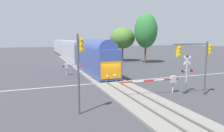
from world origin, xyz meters
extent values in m
plane|color=#3D3D42|center=(0.00, 0.00, 0.00)|extent=(220.00, 220.00, 0.00)
cube|color=beige|center=(0.00, 0.00, 0.00)|extent=(44.00, 0.20, 0.01)
cube|color=gray|center=(0.00, 0.00, 0.09)|extent=(4.40, 80.00, 0.18)
cube|color=#56514C|center=(-0.72, 0.00, 0.25)|extent=(0.10, 80.00, 0.14)
cube|color=#56514C|center=(0.72, 0.00, 0.25)|extent=(0.10, 80.00, 0.14)
cube|color=#384C93|center=(0.00, 7.60, 2.27)|extent=(3.00, 16.35, 3.90)
cube|color=orange|center=(0.00, -0.60, 1.69)|extent=(2.76, 0.08, 2.15)
cylinder|color=#384C93|center=(0.00, 7.60, 4.10)|extent=(2.76, 14.71, 2.76)
sphere|color=#F4F2CC|center=(-0.50, -0.61, 1.00)|extent=(0.24, 0.24, 0.24)
sphere|color=#F4F2CC|center=(0.50, -0.61, 1.00)|extent=(0.24, 0.24, 0.24)
cube|color=#B7BCC6|center=(0.00, 28.03, 2.62)|extent=(3.00, 22.72, 4.60)
cube|color=black|center=(1.51, 28.03, 2.92)|extent=(0.04, 20.45, 0.90)
cube|color=gold|center=(1.52, 28.03, 1.47)|extent=(0.04, 20.90, 0.36)
cube|color=#B7BCC6|center=(0.00, 51.65, 2.62)|extent=(3.00, 22.72, 4.60)
cube|color=black|center=(1.51, 51.65, 2.92)|extent=(0.04, 20.45, 0.90)
cube|color=gold|center=(1.52, 51.65, 1.47)|extent=(0.04, 20.90, 0.36)
cylinder|color=#B7B7BC|center=(4.47, -7.00, 0.55)|extent=(0.14, 0.14, 1.10)
cube|color=#B7B7BC|center=(4.47, -7.00, 1.45)|extent=(0.56, 0.40, 0.70)
sphere|color=black|center=(4.82, -7.00, 1.45)|extent=(0.36, 0.36, 0.36)
cylinder|color=red|center=(3.89, -7.00, 1.46)|extent=(1.17, 0.12, 0.14)
cylinder|color=white|center=(2.72, -7.00, 1.48)|extent=(1.17, 0.12, 0.14)
cylinder|color=red|center=(1.55, -7.00, 1.51)|extent=(1.17, 0.12, 0.14)
cylinder|color=white|center=(0.39, -7.00, 1.53)|extent=(1.17, 0.12, 0.14)
cylinder|color=red|center=(-0.78, -7.00, 1.55)|extent=(1.17, 0.12, 0.14)
sphere|color=red|center=(-1.36, -7.00, 1.56)|extent=(0.14, 0.14, 0.14)
cylinder|color=#B2B2B7|center=(5.78, -7.42, 1.88)|extent=(0.14, 0.14, 3.75)
cube|color=white|center=(5.78, -7.44, 3.40)|extent=(0.98, 0.05, 0.98)
cube|color=white|center=(5.78, -7.44, 3.40)|extent=(0.98, 0.05, 0.98)
cube|color=#B2B2B7|center=(5.78, -7.42, 2.33)|extent=(1.10, 0.08, 0.08)
cylinder|color=black|center=(5.23, -7.52, 2.33)|extent=(0.26, 0.18, 0.26)
cylinder|color=black|center=(6.33, -7.52, 2.33)|extent=(0.26, 0.18, 0.26)
sphere|color=red|center=(5.23, -7.62, 2.33)|extent=(0.20, 0.20, 0.20)
sphere|color=red|center=(6.33, -7.62, 2.33)|extent=(0.20, 0.20, 0.20)
cone|color=black|center=(5.78, -7.42, 3.87)|extent=(0.28, 0.28, 0.22)
cylinder|color=#B7B7BC|center=(-4.47, 7.00, 0.55)|extent=(0.14, 0.14, 1.10)
cube|color=#B7B7BC|center=(-4.47, 7.00, 1.45)|extent=(0.56, 0.40, 0.70)
sphere|color=black|center=(-4.82, 7.00, 1.45)|extent=(0.36, 0.36, 0.36)
cylinder|color=red|center=(-3.96, 7.00, 1.45)|extent=(1.03, 0.12, 0.13)
cylinder|color=white|center=(-2.93, 7.00, 1.46)|extent=(1.03, 0.12, 0.13)
cylinder|color=red|center=(-1.90, 7.00, 1.46)|extent=(1.03, 0.12, 0.13)
cylinder|color=white|center=(-0.87, 7.00, 1.47)|extent=(1.03, 0.12, 0.13)
cylinder|color=red|center=(0.16, 7.00, 1.47)|extent=(1.03, 0.12, 0.13)
sphere|color=red|center=(0.67, 7.00, 1.48)|extent=(0.14, 0.14, 0.14)
cylinder|color=#4C4C51|center=(-5.85, -9.44, 2.99)|extent=(0.16, 0.16, 5.97)
cube|color=gold|center=(-5.57, -9.44, 5.17)|extent=(0.34, 0.26, 1.00)
sphere|color=#262626|center=(-5.57, -9.59, 5.49)|extent=(0.20, 0.20, 0.20)
cylinder|color=gold|center=(-5.57, -9.62, 5.49)|extent=(0.24, 0.10, 0.24)
sphere|color=#262626|center=(-5.57, -9.59, 5.17)|extent=(0.20, 0.20, 0.20)
cylinder|color=gold|center=(-5.57, -9.62, 5.17)|extent=(0.24, 0.10, 0.24)
sphere|color=green|center=(-5.57, -9.59, 4.85)|extent=(0.20, 0.20, 0.20)
cylinder|color=gold|center=(-5.57, -9.62, 4.85)|extent=(0.24, 0.10, 0.24)
cylinder|color=#4C4C51|center=(6.92, -8.78, 2.68)|extent=(0.16, 0.16, 5.37)
cube|color=gold|center=(7.20, -8.78, 4.57)|extent=(0.34, 0.26, 1.00)
sphere|color=#262626|center=(7.20, -8.93, 4.89)|extent=(0.20, 0.20, 0.20)
cylinder|color=gold|center=(7.20, -8.96, 4.89)|extent=(0.24, 0.10, 0.24)
sphere|color=#262626|center=(7.20, -8.93, 4.57)|extent=(0.20, 0.20, 0.20)
cylinder|color=gold|center=(7.20, -8.96, 4.57)|extent=(0.24, 0.10, 0.24)
sphere|color=green|center=(7.20, -8.93, 4.25)|extent=(0.20, 0.20, 0.20)
cylinder|color=gold|center=(7.20, -8.96, 4.25)|extent=(0.24, 0.10, 0.24)
cylinder|color=#4C4C51|center=(4.94, -8.78, 5.12)|extent=(3.95, 0.12, 0.12)
cube|color=gold|center=(3.56, -8.78, 4.47)|extent=(0.34, 0.26, 1.00)
sphere|color=#262626|center=(3.56, -8.93, 4.79)|extent=(0.20, 0.20, 0.20)
cylinder|color=gold|center=(3.56, -8.96, 4.79)|extent=(0.24, 0.10, 0.24)
sphere|color=#262626|center=(3.56, -8.93, 4.47)|extent=(0.20, 0.20, 0.20)
cylinder|color=gold|center=(3.56, -8.96, 4.47)|extent=(0.24, 0.10, 0.24)
sphere|color=green|center=(3.56, -8.93, 4.15)|extent=(0.20, 0.20, 0.20)
cylinder|color=gold|center=(3.56, -8.96, 4.15)|extent=(0.24, 0.10, 0.24)
cylinder|color=brown|center=(11.04, 21.12, 1.88)|extent=(0.43, 0.43, 3.76)
ellipsoid|color=#4C7A2D|center=(11.04, 21.12, 5.66)|extent=(5.92, 5.92, 5.08)
cylinder|color=brown|center=(14.52, 16.14, 2.21)|extent=(0.39, 0.39, 4.42)
ellipsoid|color=#2D7533|center=(14.52, 16.14, 7.30)|extent=(5.09, 5.09, 7.68)
camera|label=1|loc=(-8.69, -23.91, 5.68)|focal=32.39mm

